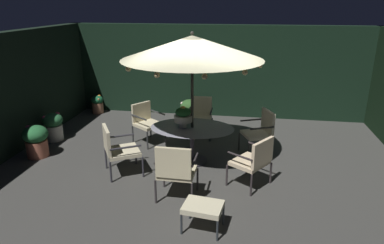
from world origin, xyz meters
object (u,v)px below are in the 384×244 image
Objects in this scene: ottoman_footrest at (203,208)px; patio_chair_east at (254,159)px; patio_chair_southeast at (261,130)px; potted_plant_front_corner at (36,140)px; patio_chair_northeast at (176,169)px; patio_chair_north at (117,148)px; potted_plant_back_center at (189,109)px; patio_umbrella at (192,48)px; centerpiece_planter at (183,116)px; patio_dining_table at (192,134)px; patio_chair_southwest at (146,120)px; potted_plant_right_far at (53,126)px; patio_chair_south at (201,114)px; potted_plant_back_left at (97,104)px.

patio_chair_east is at bearing 62.52° from ottoman_footrest.
patio_chair_southeast reaches higher than potted_plant_front_corner.
patio_chair_southeast is at bearing 56.45° from patio_chair_northeast.
patio_chair_southeast reaches higher than patio_chair_north.
patio_chair_northeast is at bearing -83.35° from potted_plant_back_center.
centerpiece_planter is at bearing -170.67° from patio_umbrella.
patio_chair_north is at bearing -149.52° from patio_dining_table.
patio_chair_southwest reaches higher than potted_plant_right_far.
patio_chair_east is 1.40× the size of potted_plant_right_far.
potted_plant_front_corner is at bearing -133.92° from potted_plant_back_center.
patio_chair_northeast reaches higher than patio_chair_east.
patio_chair_east is 3.89m from potted_plant_back_center.
patio_chair_south is (-0.04, 1.51, -0.07)m from patio_dining_table.
patio_chair_east is 1.47m from patio_chair_southeast.
potted_plant_right_far is (-4.84, 0.04, -0.20)m from patio_chair_southeast.
patio_chair_southwest is (-2.62, 0.26, -0.02)m from patio_chair_southeast.
potted_plant_front_corner is at bearing -169.13° from patio_chair_southeast.
potted_plant_back_left is (-3.31, 2.83, -0.32)m from patio_dining_table.
patio_dining_table reaches higher than potted_plant_front_corner.
patio_umbrella is 3.93× the size of potted_plant_front_corner.
centerpiece_planter is at bearing -95.16° from patio_chair_south.
potted_plant_back_left is at bearing 158.06° from patio_chair_south.
ottoman_footrest is at bearing -76.88° from patio_umbrella.
patio_chair_southwest is 2.25m from potted_plant_right_far.
patio_chair_southeast is (1.56, 0.64, -0.44)m from centerpiece_planter.
patio_chair_northeast is 0.94m from ottoman_footrest.
patio_chair_north is at bearing -149.52° from patio_umbrella.
potted_plant_back_center is (-0.51, 2.62, -2.02)m from patio_umbrella.
patio_chair_northeast is 2.55m from patio_chair_southeast.
patio_chair_southwest is 2.39m from potted_plant_front_corner.
patio_chair_east reaches higher than potted_plant_front_corner.
patio_chair_southwest is (-1.23, 0.87, -0.06)m from patio_dining_table.
patio_umbrella is 2.35m from patio_chair_east.
centerpiece_planter is at bearing -42.40° from potted_plant_back_left.
potted_plant_back_center is at bearing 97.13° from centerpiece_planter.
potted_plant_back_left is at bearing 86.09° from potted_plant_right_far.
patio_chair_south is 1.76× the size of potted_plant_back_left.
potted_plant_back_center is (-0.51, 2.62, -0.29)m from patio_dining_table.
patio_chair_southwest is 1.90m from potted_plant_back_center.
patio_dining_table is 2.88× the size of potted_plant_back_center.
potted_plant_back_left is at bearing 175.60° from potted_plant_back_center.
patio_chair_northeast reaches higher than potted_plant_back_center.
centerpiece_planter is 2.75m from potted_plant_back_center.
centerpiece_planter is 3.20m from potted_plant_front_corner.
potted_plant_right_far is at bearing 169.40° from patio_umbrella.
patio_chair_south is 1.22m from potted_plant_back_center.
patio_chair_southwest is 1.72× the size of potted_plant_back_left.
patio_chair_northeast is at bearing 127.17° from ottoman_footrest.
centerpiece_planter reaches higher than patio_dining_table.
patio_dining_table reaches higher than ottoman_footrest.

